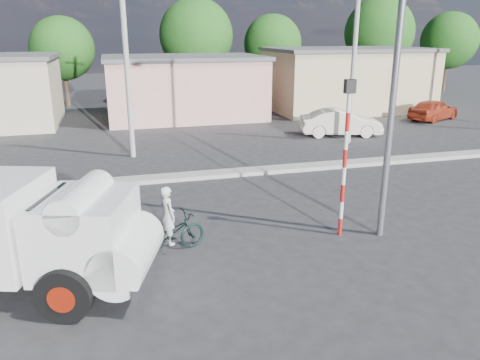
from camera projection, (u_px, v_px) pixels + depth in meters
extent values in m
plane|color=#29292C|center=(247.00, 274.00, 11.14)|extent=(120.00, 120.00, 0.00)
cube|color=#99968E|center=(190.00, 176.00, 18.47)|extent=(40.00, 0.80, 0.16)
cylinder|color=black|center=(65.00, 295.00, 9.20)|extent=(1.18, 0.67, 1.14)
cylinder|color=#A21F0B|center=(65.00, 295.00, 9.20)|extent=(0.65, 0.53, 0.56)
cylinder|color=black|center=(102.00, 247.00, 11.27)|extent=(1.18, 0.67, 1.14)
cylinder|color=#A21F0B|center=(102.00, 247.00, 11.27)|extent=(0.65, 0.53, 0.56)
cube|color=black|center=(2.00, 263.00, 10.31)|extent=(4.93, 2.78, 0.19)
cube|color=white|center=(86.00, 232.00, 9.96)|extent=(2.43, 2.60, 1.60)
cylinder|color=white|center=(128.00, 253.00, 10.06)|extent=(1.75, 2.37, 1.14)
cylinder|color=white|center=(82.00, 200.00, 9.75)|extent=(1.36, 2.24, 0.72)
cube|color=silver|center=(148.00, 270.00, 10.16)|extent=(0.84, 2.15, 0.29)
cube|color=black|center=(50.00, 211.00, 9.86)|extent=(0.63, 1.69, 0.72)
imported|color=black|center=(169.00, 235.00, 12.04)|extent=(2.16, 1.37, 1.07)
imported|color=silver|center=(168.00, 226.00, 11.97)|extent=(0.54, 0.65, 1.54)
imported|color=silver|center=(341.00, 123.00, 25.84)|extent=(4.65, 2.55, 1.45)
imported|color=#A0331A|center=(433.00, 110.00, 30.44)|extent=(4.36, 3.11, 1.38)
cylinder|color=red|center=(340.00, 227.00, 13.25)|extent=(0.11, 0.11, 0.50)
cylinder|color=white|center=(341.00, 210.00, 13.10)|extent=(0.11, 0.11, 0.50)
cylinder|color=red|center=(342.00, 193.00, 12.95)|extent=(0.11, 0.11, 0.50)
cylinder|color=white|center=(344.00, 176.00, 12.80)|extent=(0.11, 0.11, 0.50)
cylinder|color=red|center=(345.00, 158.00, 12.65)|extent=(0.11, 0.11, 0.50)
cylinder|color=white|center=(346.00, 140.00, 12.50)|extent=(0.11, 0.11, 0.50)
cylinder|color=red|center=(347.00, 122.00, 12.35)|extent=(0.11, 0.11, 0.50)
cylinder|color=white|center=(349.00, 103.00, 12.20)|extent=(0.11, 0.11, 0.50)
cube|color=black|center=(350.00, 86.00, 12.07)|extent=(0.28, 0.18, 0.36)
cylinder|color=slate|center=(395.00, 74.00, 11.97)|extent=(0.18, 0.18, 9.00)
cube|color=tan|center=(184.00, 89.00, 31.29)|extent=(10.00, 7.00, 3.80)
cube|color=#59595B|center=(183.00, 57.00, 30.68)|extent=(10.30, 7.30, 0.24)
cube|color=tan|center=(347.00, 81.00, 34.26)|extent=(11.00, 7.00, 4.20)
cube|color=#59595B|center=(349.00, 49.00, 33.59)|extent=(11.30, 7.30, 0.24)
cylinder|color=#38281E|center=(66.00, 84.00, 35.75)|extent=(0.36, 0.36, 3.47)
sphere|color=#296F21|center=(62.00, 48.00, 34.97)|extent=(4.71, 4.71, 4.71)
cylinder|color=#38281E|center=(197.00, 77.00, 37.25)|extent=(0.36, 0.36, 4.20)
sphere|color=#296F21|center=(196.00, 36.00, 36.30)|extent=(5.70, 5.70, 5.70)
cylinder|color=#38281E|center=(272.00, 76.00, 40.94)|extent=(0.36, 0.36, 3.64)
sphere|color=#296F21|center=(273.00, 44.00, 40.12)|extent=(4.94, 4.94, 4.94)
cylinder|color=#38281E|center=(376.00, 71.00, 41.27)|extent=(0.36, 0.36, 4.37)
sphere|color=#296F21|center=(379.00, 33.00, 40.28)|extent=(5.93, 5.93, 5.93)
cylinder|color=#38281E|center=(445.00, 72.00, 44.30)|extent=(0.36, 0.36, 3.81)
sphere|color=#296F21|center=(449.00, 40.00, 43.43)|extent=(5.17, 5.17, 5.17)
cylinder|color=#99968E|center=(127.00, 68.00, 20.46)|extent=(0.24, 0.24, 8.00)
cylinder|color=#99968E|center=(354.00, 64.00, 23.24)|extent=(0.24, 0.24, 8.00)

